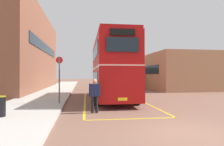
{
  "coord_description": "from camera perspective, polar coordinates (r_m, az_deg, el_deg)",
  "views": [
    {
      "loc": [
        -3.44,
        -6.21,
        1.97
      ],
      "look_at": [
        -0.66,
        11.8,
        2.1
      ],
      "focal_mm": 31.68,
      "sensor_mm": 36.0,
      "label": 1
    }
  ],
  "objects": [
    {
      "name": "single_deck_bus",
      "position": [
        31.94,
        2.73,
        -1.01
      ],
      "size": [
        3.52,
        8.79,
        3.02
      ],
      "color": "black",
      "rests_on": "ground"
    },
    {
      "name": "bus_stop_sign",
      "position": [
        13.0,
        -14.96,
        -0.69
      ],
      "size": [
        0.44,
        0.08,
        2.97
      ],
      "color": "#4C4C51",
      "rests_on": "sidewalk_left"
    },
    {
      "name": "litter_bin",
      "position": [
        9.96,
        -29.7,
        -8.34
      ],
      "size": [
        0.51,
        0.51,
        0.9
      ],
      "color": "black",
      "rests_on": "sidewalk_left"
    },
    {
      "name": "pedestrian_boarding",
      "position": [
        10.19,
        -5.04,
        -5.79
      ],
      "size": [
        0.58,
        0.28,
        1.75
      ],
      "color": "black",
      "rests_on": "ground"
    },
    {
      "name": "brick_building_left",
      "position": [
        28.01,
        -25.51,
        5.63
      ],
      "size": [
        6.79,
        21.52,
        9.8
      ],
      "color": "brown",
      "rests_on": "ground"
    },
    {
      "name": "depot_building_right",
      "position": [
        31.32,
        16.54,
        0.31
      ],
      "size": [
        8.98,
        16.72,
        4.71
      ],
      "color": "#AD7A56",
      "rests_on": "ground"
    },
    {
      "name": "ground_plane",
      "position": [
        20.99,
        0.69,
        -5.8
      ],
      "size": [
        135.6,
        135.6,
        0.0
      ],
      "primitive_type": "plane",
      "color": "brown"
    },
    {
      "name": "double_decker_bus",
      "position": [
        15.72,
        -0.29,
        1.56
      ],
      "size": [
        3.08,
        10.16,
        4.75
      ],
      "color": "black",
      "rests_on": "ground"
    },
    {
      "name": "sidewalk_left",
      "position": [
        23.29,
        -16.37,
        -5.08
      ],
      "size": [
        4.0,
        57.6,
        0.14
      ],
      "primitive_type": "cube",
      "color": "#B2ADA3",
      "rests_on": "ground"
    },
    {
      "name": "bay_marking_yellow",
      "position": [
        13.96,
        0.8,
        -8.52
      ],
      "size": [
        4.55,
        12.19,
        0.01
      ],
      "color": "gold",
      "rests_on": "ground"
    }
  ]
}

